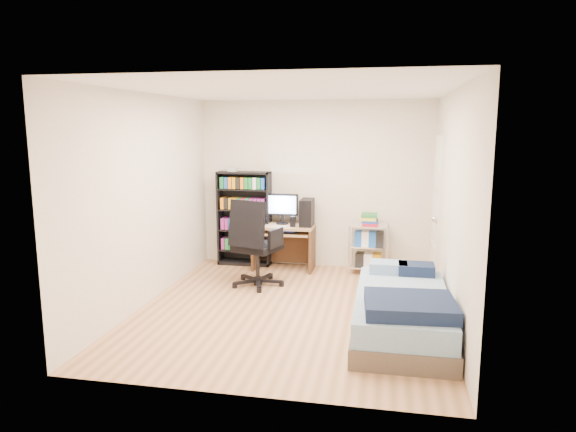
% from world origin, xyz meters
% --- Properties ---
extents(room, '(3.58, 4.08, 2.58)m').
position_xyz_m(room, '(0.00, 0.00, 1.25)').
color(room, tan).
rests_on(room, ground).
extents(media_shelf, '(0.81, 0.27, 1.50)m').
position_xyz_m(media_shelf, '(-1.07, 1.84, 0.74)').
color(media_shelf, black).
rests_on(media_shelf, room).
extents(computer_desk, '(0.89, 0.52, 1.12)m').
position_xyz_m(computer_desk, '(-0.33, 1.72, 0.61)').
color(computer_desk, tan).
rests_on(computer_desk, room).
extents(office_chair, '(0.89, 0.89, 1.18)m').
position_xyz_m(office_chair, '(-0.63, 0.79, 0.38)').
color(office_chair, black).
rests_on(office_chair, room).
extents(wire_cart, '(0.57, 0.42, 0.88)m').
position_xyz_m(wire_cart, '(0.83, 1.71, 0.57)').
color(wire_cart, white).
rests_on(wire_cart, room).
extents(bed, '(0.96, 1.92, 0.55)m').
position_xyz_m(bed, '(1.25, -0.49, 0.24)').
color(bed, brown).
rests_on(bed, room).
extents(door, '(0.12, 0.80, 2.00)m').
position_xyz_m(door, '(1.72, 1.35, 1.00)').
color(door, silver).
rests_on(door, room).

